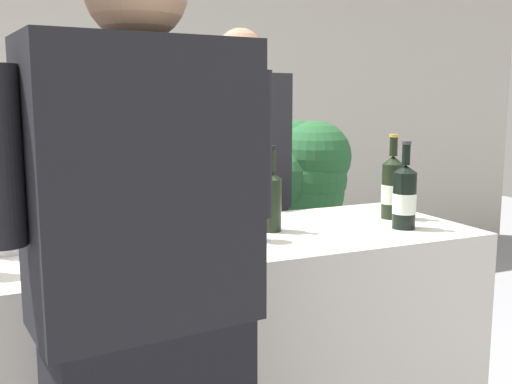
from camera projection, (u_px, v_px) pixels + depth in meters
wall_back at (92, 98)px, 4.32m from camera, size 8.00×0.10×2.80m
counter at (223, 366)px, 2.13m from camera, size 1.81×0.69×0.93m
wine_bottle_0 at (392, 187)px, 2.36m from camera, size 0.08×0.08×0.33m
wine_bottle_1 at (271, 198)px, 2.14m from camera, size 0.08×0.08×0.31m
wine_bottle_2 at (157, 199)px, 2.10m from camera, size 0.07×0.07×0.34m
wine_bottle_3 at (120, 216)px, 1.88m from camera, size 0.09×0.09×0.31m
wine_bottle_4 at (405, 197)px, 2.18m from camera, size 0.09×0.09×0.32m
wine_glass at (259, 205)px, 1.99m from camera, size 0.08×0.08×0.19m
ice_bucket at (2, 216)px, 1.87m from camera, size 0.20×0.20×0.21m
person_server at (241, 219)px, 2.82m from camera, size 0.57×0.36×1.71m
person_guest at (147, 369)px, 1.28m from camera, size 0.61×0.29×1.72m
potted_shrub at (300, 188)px, 3.62m from camera, size 0.58×0.60×1.27m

